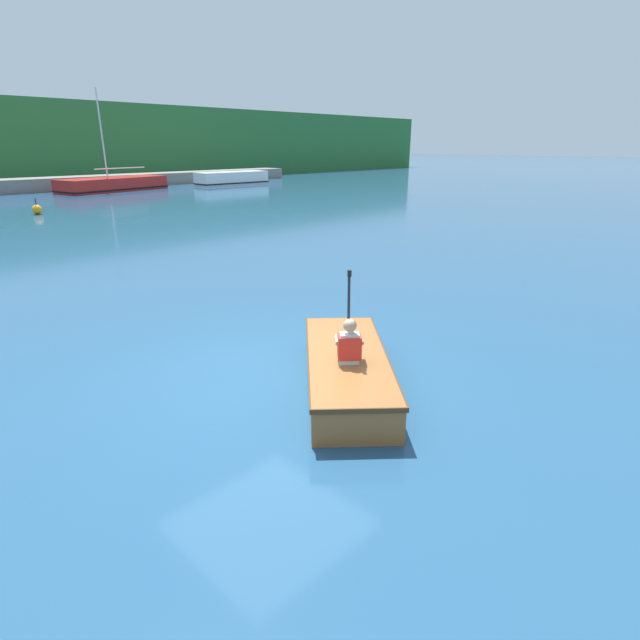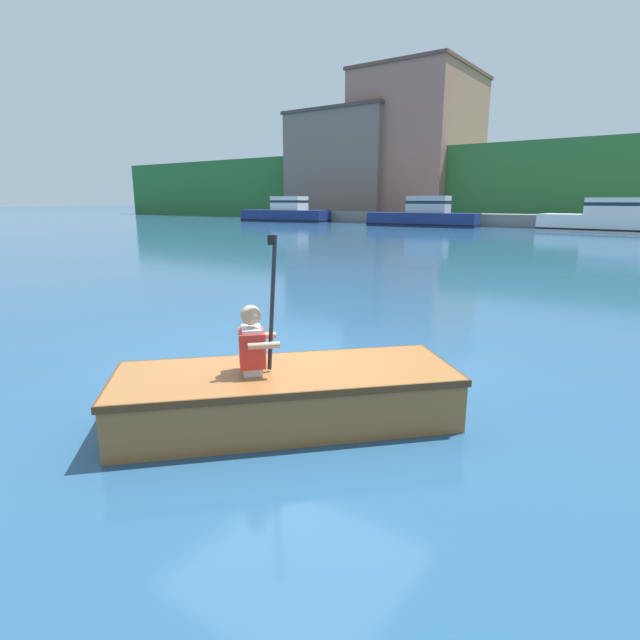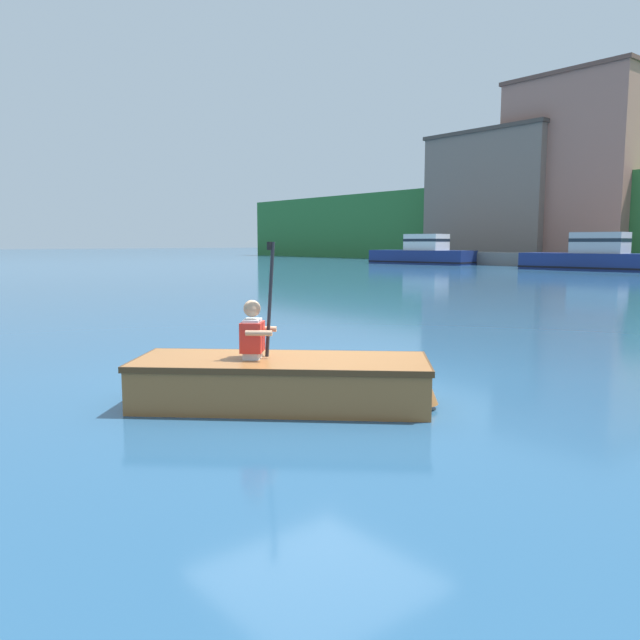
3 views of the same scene
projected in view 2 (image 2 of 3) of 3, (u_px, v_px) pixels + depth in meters
name	position (u px, v px, depth m)	size (l,w,h in m)	color
ground_plane	(298.00, 376.00, 5.55)	(300.00, 300.00, 0.00)	navy
waterfront_warehouse_left	(353.00, 167.00, 51.83)	(11.36, 9.65, 10.55)	#75665B
waterfront_office_block_center	(418.00, 148.00, 49.39)	(10.07, 12.12, 13.83)	#9E6B5B
marina_dock	(622.00, 223.00, 32.32)	(58.94, 2.40, 0.90)	slate
moored_boat_dock_center_near	(287.00, 213.00, 44.40)	(8.21, 4.05, 2.22)	navy
moored_boat_dock_center_far	(612.00, 219.00, 29.93)	(7.99, 3.14, 2.05)	white
moored_boat_dock_east_inner	(424.00, 216.00, 36.54)	(8.21, 3.25, 2.19)	navy
rowboat_foreground	(292.00, 393.00, 4.36)	(2.77, 2.84, 0.48)	#935B2D
person_paddler	(253.00, 343.00, 4.19)	(0.46, 0.46, 1.16)	silver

